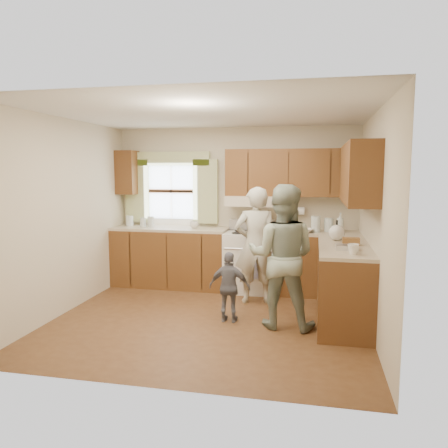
% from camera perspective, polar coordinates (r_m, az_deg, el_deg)
% --- Properties ---
extents(room, '(3.80, 3.80, 3.80)m').
position_cam_1_polar(room, '(5.24, -1.97, 0.58)').
color(room, '#502F19').
rests_on(room, ground).
extents(kitchen_fixtures, '(3.80, 2.25, 2.15)m').
position_cam_1_polar(kitchen_fixtures, '(6.24, 5.90, -2.21)').
color(kitchen_fixtures, '#49280F').
rests_on(kitchen_fixtures, ground).
extents(stove, '(0.76, 0.67, 1.07)m').
position_cam_1_polar(stove, '(6.70, 3.51, -4.78)').
color(stove, silver).
rests_on(stove, ground).
extents(woman_left, '(0.67, 0.53, 1.62)m').
position_cam_1_polar(woman_left, '(6.05, 4.14, -2.79)').
color(woman_left, beige).
rests_on(woman_left, ground).
extents(woman_right, '(0.86, 0.70, 1.68)m').
position_cam_1_polar(woman_right, '(5.14, 7.57, -4.22)').
color(woman_right, '#284535').
rests_on(woman_right, ground).
extents(child, '(0.51, 0.22, 0.86)m').
position_cam_1_polar(child, '(5.34, 0.74, -8.25)').
color(child, slate).
rests_on(child, ground).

